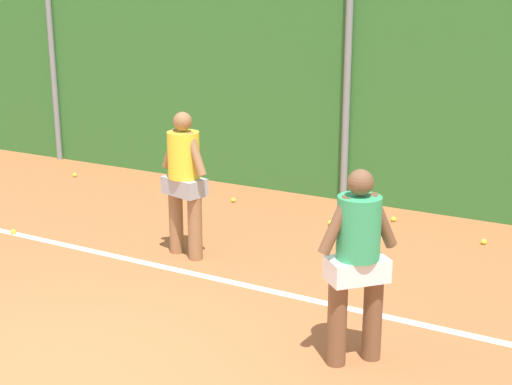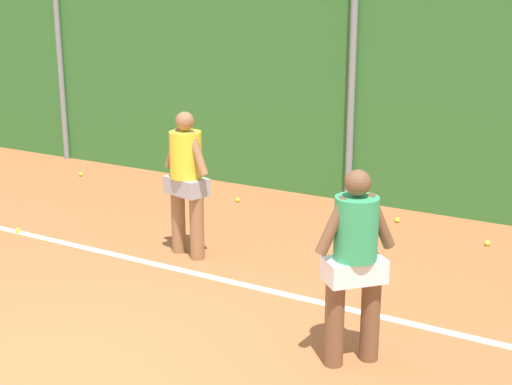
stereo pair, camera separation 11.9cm
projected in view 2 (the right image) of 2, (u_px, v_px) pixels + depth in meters
The scene contains 13 objects.
ground_plane at pixel (178, 306), 6.93m from camera, with size 29.21×29.21×0.00m, color #A85B33.
hedge_fence_backdrop at pixel (357, 77), 10.00m from camera, with size 18.99×0.25×3.52m, color #33702D.
fence_post_left at pixel (59, 54), 12.49m from camera, with size 0.10×0.10×3.73m, color gray.
fence_post_center at pixel (352, 71), 9.83m from camera, with size 0.10×0.10×3.73m, color gray.
court_baseline_paint at pixel (221, 279), 7.56m from camera, with size 13.88×0.10×0.01m, color white.
player_foreground_near at pixel (355, 257), 5.65m from camera, with size 0.52×0.54×1.62m.
player_midcourt at pixel (186, 176), 8.01m from camera, with size 0.68×0.39×1.66m.
tennis_ball_2 at pixel (18, 230), 9.00m from camera, with size 0.07×0.07×0.07m, color #CCDB33.
tennis_ball_3 at pixel (397, 220), 9.41m from camera, with size 0.07×0.07×0.07m, color #CCDB33.
tennis_ball_4 at pixel (334, 223), 9.27m from camera, with size 0.07×0.07×0.07m, color #CCDB33.
tennis_ball_5 at pixel (81, 174), 11.74m from camera, with size 0.07×0.07×0.07m, color #CCDB33.
tennis_ball_6 at pixel (238, 200), 10.30m from camera, with size 0.07×0.07×0.07m, color #CCDB33.
tennis_ball_10 at pixel (488, 243), 8.54m from camera, with size 0.07×0.07×0.07m, color #CCDB33.
Camera 2 is at (3.87, -3.35, 2.93)m, focal length 50.56 mm.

